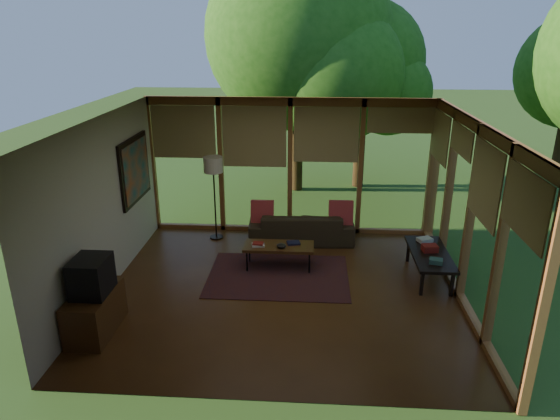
# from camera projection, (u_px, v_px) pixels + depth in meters

# --- Properties ---
(floor) EXTENTS (5.50, 5.50, 0.00)m
(floor) POSITION_uv_depth(u_px,v_px,m) (282.00, 290.00, 7.92)
(floor) COLOR brown
(floor) RESTS_ON ground
(ceiling) EXTENTS (5.50, 5.50, 0.00)m
(ceiling) POSITION_uv_depth(u_px,v_px,m) (283.00, 121.00, 6.99)
(ceiling) COLOR white
(ceiling) RESTS_ON ground
(wall_left) EXTENTS (0.04, 5.00, 2.70)m
(wall_left) POSITION_uv_depth(u_px,v_px,m) (103.00, 207.00, 7.62)
(wall_left) COLOR beige
(wall_left) RESTS_ON ground
(wall_front) EXTENTS (5.50, 0.04, 2.70)m
(wall_front) POSITION_uv_depth(u_px,v_px,m) (268.00, 295.00, 5.11)
(wall_front) COLOR beige
(wall_front) RESTS_ON ground
(window_wall_back) EXTENTS (5.50, 0.12, 2.70)m
(window_wall_back) POSITION_uv_depth(u_px,v_px,m) (290.00, 167.00, 9.80)
(window_wall_back) COLOR #9B6030
(window_wall_back) RESTS_ON ground
(window_wall_right) EXTENTS (0.12, 5.00, 2.70)m
(window_wall_right) POSITION_uv_depth(u_px,v_px,m) (470.00, 215.00, 7.29)
(window_wall_right) COLOR #9B6030
(window_wall_right) RESTS_ON ground
(tree_nw) EXTENTS (4.39, 4.39, 5.93)m
(tree_nw) POSITION_uv_depth(u_px,v_px,m) (299.00, 36.00, 11.67)
(tree_nw) COLOR #362713
(tree_nw) RESTS_ON ground
(tree_ne) EXTENTS (2.93, 2.93, 4.62)m
(tree_ne) POSITION_uv_depth(u_px,v_px,m) (364.00, 62.00, 12.16)
(tree_ne) COLOR #362713
(tree_ne) RESTS_ON ground
(rug) EXTENTS (2.34, 1.66, 0.01)m
(rug) POSITION_uv_depth(u_px,v_px,m) (278.00, 276.00, 8.38)
(rug) COLOR maroon
(rug) RESTS_ON floor
(sofa) EXTENTS (2.04, 0.89, 0.58)m
(sofa) POSITION_uv_depth(u_px,v_px,m) (301.00, 227.00, 9.68)
(sofa) COLOR #34291A
(sofa) RESTS_ON floor
(pillow_left) EXTENTS (0.43, 0.23, 0.46)m
(pillow_left) POSITION_uv_depth(u_px,v_px,m) (262.00, 212.00, 9.57)
(pillow_left) COLOR maroon
(pillow_left) RESTS_ON sofa
(pillow_right) EXTENTS (0.46, 0.25, 0.48)m
(pillow_right) POSITION_uv_depth(u_px,v_px,m) (341.00, 213.00, 9.48)
(pillow_right) COLOR maroon
(pillow_right) RESTS_ON sofa
(ct_book_lower) EXTENTS (0.24, 0.19, 0.03)m
(ct_book_lower) POSITION_uv_depth(u_px,v_px,m) (258.00, 245.00, 8.50)
(ct_book_lower) COLOR beige
(ct_book_lower) RESTS_ON coffee_table
(ct_book_upper) EXTENTS (0.19, 0.15, 0.03)m
(ct_book_upper) POSITION_uv_depth(u_px,v_px,m) (258.00, 243.00, 8.49)
(ct_book_upper) COLOR maroon
(ct_book_upper) RESTS_ON coffee_table
(ct_book_side) EXTENTS (0.25, 0.21, 0.03)m
(ct_book_side) POSITION_uv_depth(u_px,v_px,m) (293.00, 243.00, 8.59)
(ct_book_side) COLOR black
(ct_book_side) RESTS_ON coffee_table
(ct_bowl) EXTENTS (0.16, 0.16, 0.07)m
(ct_bowl) POSITION_uv_depth(u_px,v_px,m) (281.00, 246.00, 8.43)
(ct_bowl) COLOR black
(ct_bowl) RESTS_ON coffee_table
(media_cabinet) EXTENTS (0.50, 1.00, 0.60)m
(media_cabinet) POSITION_uv_depth(u_px,v_px,m) (95.00, 312.00, 6.76)
(media_cabinet) COLOR #533016
(media_cabinet) RESTS_ON floor
(television) EXTENTS (0.45, 0.55, 0.50)m
(television) POSITION_uv_depth(u_px,v_px,m) (91.00, 276.00, 6.57)
(television) COLOR black
(television) RESTS_ON media_cabinet
(console_book_a) EXTENTS (0.23, 0.20, 0.07)m
(console_book_a) POSITION_uv_depth(u_px,v_px,m) (436.00, 261.00, 7.80)
(console_book_a) COLOR #325952
(console_book_a) RESTS_ON side_console
(console_book_b) EXTENTS (0.26, 0.21, 0.11)m
(console_book_b) POSITION_uv_depth(u_px,v_px,m) (430.00, 248.00, 8.21)
(console_book_b) COLOR maroon
(console_book_b) RESTS_ON side_console
(console_book_c) EXTENTS (0.29, 0.25, 0.07)m
(console_book_c) POSITION_uv_depth(u_px,v_px,m) (425.00, 240.00, 8.60)
(console_book_c) COLOR beige
(console_book_c) RESTS_ON side_console
(floor_lamp) EXTENTS (0.36, 0.36, 1.65)m
(floor_lamp) POSITION_uv_depth(u_px,v_px,m) (213.00, 169.00, 9.42)
(floor_lamp) COLOR black
(floor_lamp) RESTS_ON floor
(coffee_table) EXTENTS (1.20, 0.50, 0.43)m
(coffee_table) POSITION_uv_depth(u_px,v_px,m) (279.00, 247.00, 8.55)
(coffee_table) COLOR #533016
(coffee_table) RESTS_ON floor
(side_console) EXTENTS (0.60, 1.40, 0.46)m
(side_console) POSITION_uv_depth(u_px,v_px,m) (430.00, 255.00, 8.20)
(side_console) COLOR black
(side_console) RESTS_ON floor
(wall_painting) EXTENTS (0.06, 1.35, 1.15)m
(wall_painting) POSITION_uv_depth(u_px,v_px,m) (135.00, 170.00, 8.86)
(wall_painting) COLOR black
(wall_painting) RESTS_ON wall_left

